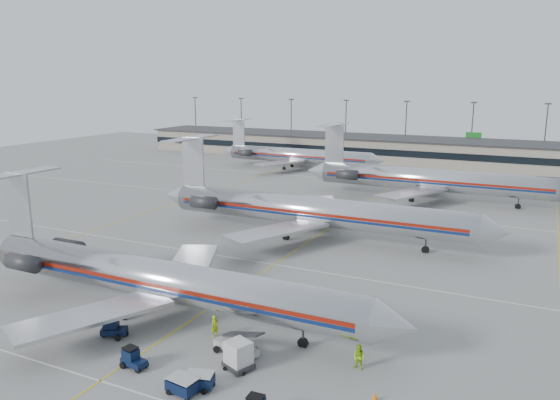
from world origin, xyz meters
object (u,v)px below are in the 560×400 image
Objects in this scene: jet_foreground at (155,278)px; uld_container at (238,355)px; jet_second_row at (308,210)px; belt_loader at (237,346)px; tug_center at (133,358)px.

uld_container is at bearing -23.89° from jet_foreground.
jet_foreground is 13.06m from uld_container.
belt_loader is (7.75, -32.50, -3.11)m from jet_second_row.
uld_container is (7.21, 3.35, 0.36)m from tug_center.
jet_foreground is at bearing 127.24° from tug_center.
jet_foreground is 18.07× the size of uld_container.
tug_center is (4.53, -8.55, -2.75)m from jet_foreground.
belt_loader is at bearing -17.41° from jet_foreground.
jet_second_row is at bearing 84.68° from jet_foreground.
jet_second_row is at bearing 102.08° from tug_center.
jet_foreground is at bearing 178.31° from uld_container.
jet_foreground is 10.06m from tug_center.
belt_loader is at bearing 145.66° from uld_container.
jet_second_row reaches higher than tug_center.
jet_foreground is at bearing -178.77° from belt_loader.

